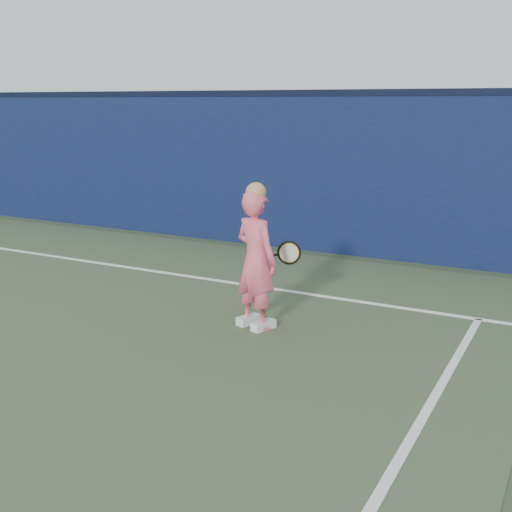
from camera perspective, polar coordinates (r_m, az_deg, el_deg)
The scene contains 4 objects.
backstop_wall at distance 11.43m, azimuth -2.77°, elevation 7.70°, with size 24.00×0.40×2.50m, color #0B1732.
wall_cap at distance 11.37m, azimuth -2.84°, elevation 14.23°, with size 24.00×0.42×0.10m, color black.
player at distance 6.88m, azimuth 0.00°, elevation -0.31°, with size 0.65×0.53×1.60m.
racket at distance 7.24m, azimuth 2.77°, elevation 0.26°, with size 0.51×0.14×0.27m.
Camera 1 is at (5.78, -3.30, 2.43)m, focal length 45.00 mm.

